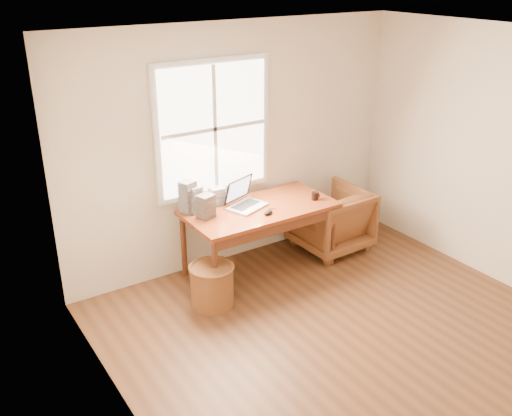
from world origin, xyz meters
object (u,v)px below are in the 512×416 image
at_px(wicker_stool, 212,286).
at_px(coffee_mug, 315,196).
at_px(armchair, 330,219).
at_px(desk, 260,209).
at_px(laptop, 247,195).
at_px(cd_stack_a, 194,199).

bearing_deg(wicker_stool, coffee_mug, 7.13).
bearing_deg(armchair, desk, -1.39).
bearing_deg(desk, coffee_mug, -14.45).
relative_size(armchair, laptop, 2.06).
bearing_deg(desk, laptop, 154.24).
relative_size(armchair, coffee_mug, 9.55).
xyz_separation_m(armchair, wicker_stool, (-1.76, -0.33, -0.15)).
height_order(laptop, cd_stack_a, same).
relative_size(armchair, wicker_stool, 1.91).
distance_m(wicker_stool, cd_stack_a, 0.91).
relative_size(desk, wicker_stool, 3.81).
distance_m(wicker_stool, laptop, 1.02).
height_order(wicker_stool, coffee_mug, coffee_mug).
bearing_deg(armchair, wicker_stool, 9.26).
bearing_deg(laptop, coffee_mug, -36.57).
height_order(desk, cd_stack_a, cd_stack_a).
distance_m(armchair, laptop, 1.22).
bearing_deg(desk, cd_stack_a, 157.11).
xyz_separation_m(wicker_stool, laptop, (0.66, 0.39, 0.68)).
xyz_separation_m(armchair, laptop, (-1.10, 0.06, 0.52)).
distance_m(desk, cd_stack_a, 0.70).
bearing_deg(desk, wicker_stool, -156.85).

